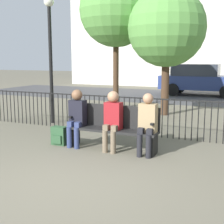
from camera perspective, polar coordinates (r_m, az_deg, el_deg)
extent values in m
plane|color=#605B4C|center=(4.89, -9.77, -12.92)|extent=(80.00, 80.00, 0.00)
cube|color=black|center=(6.44, 0.00, -3.29)|extent=(1.92, 0.45, 0.05)
cube|color=black|center=(6.57, 0.69, -0.73)|extent=(1.92, 0.05, 0.47)
cube|color=black|center=(6.90, -6.87, -4.41)|extent=(0.06, 0.38, 0.40)
cube|color=black|center=(6.20, 7.67, -6.04)|extent=(0.06, 0.38, 0.40)
cube|color=black|center=(6.81, -6.95, -0.73)|extent=(0.06, 0.38, 0.04)
cube|color=black|center=(6.10, 7.76, -1.96)|extent=(0.06, 0.38, 0.04)
cylinder|color=navy|center=(6.71, -7.82, -4.62)|extent=(0.11, 0.11, 0.45)
cylinder|color=navy|center=(6.62, -6.49, -4.79)|extent=(0.11, 0.11, 0.45)
cube|color=navy|center=(6.73, -7.42, -2.16)|extent=(0.11, 0.20, 0.12)
cube|color=navy|center=(6.64, -6.09, -2.29)|extent=(0.11, 0.20, 0.12)
cube|color=black|center=(6.75, -6.28, -0.15)|extent=(0.34, 0.22, 0.55)
sphere|color=brown|center=(6.67, -6.42, 3.14)|extent=(0.23, 0.23, 0.23)
cylinder|color=brown|center=(6.32, -1.29, -5.42)|extent=(0.11, 0.11, 0.45)
cylinder|color=brown|center=(6.25, 0.21, -5.60)|extent=(0.11, 0.11, 0.45)
cube|color=brown|center=(6.34, -0.92, -2.81)|extent=(0.11, 0.20, 0.12)
cube|color=brown|center=(6.27, 0.58, -2.95)|extent=(0.11, 0.20, 0.12)
cube|color=maroon|center=(6.37, 0.27, -0.67)|extent=(0.34, 0.22, 0.55)
sphere|color=#A37556|center=(6.29, 0.20, 2.81)|extent=(0.23, 0.23, 0.23)
cylinder|color=black|center=(6.05, 5.06, -6.13)|extent=(0.11, 0.11, 0.45)
cylinder|color=black|center=(6.00, 6.69, -6.30)|extent=(0.11, 0.11, 0.45)
cube|color=black|center=(6.08, 5.41, -3.40)|extent=(0.11, 0.20, 0.12)
cube|color=black|center=(6.03, 7.03, -3.54)|extent=(0.11, 0.20, 0.12)
cube|color=#997F59|center=(6.12, 6.60, -1.10)|extent=(0.34, 0.22, 0.57)
sphere|color=#A37556|center=(6.04, 6.61, 2.47)|extent=(0.20, 0.20, 0.20)
cube|color=#284C2D|center=(6.98, -9.61, -4.28)|extent=(0.33, 0.19, 0.41)
cube|color=#284C2D|center=(6.91, -10.12, -4.98)|extent=(0.23, 0.04, 0.18)
cylinder|color=black|center=(10.05, -19.81, 1.10)|extent=(0.02, 0.02, 0.95)
cylinder|color=black|center=(9.96, -19.23, 1.06)|extent=(0.02, 0.02, 0.95)
cylinder|color=black|center=(9.86, -18.63, 1.01)|extent=(0.02, 0.02, 0.95)
cylinder|color=black|center=(9.77, -18.03, 0.96)|extent=(0.02, 0.02, 0.95)
cylinder|color=black|center=(9.68, -17.41, 0.92)|extent=(0.02, 0.02, 0.95)
cylinder|color=black|center=(9.59, -16.78, 0.87)|extent=(0.02, 0.02, 0.95)
cylinder|color=black|center=(9.50, -16.14, 0.82)|extent=(0.02, 0.02, 0.95)
cylinder|color=black|center=(9.41, -15.48, 0.77)|extent=(0.02, 0.02, 0.95)
cylinder|color=black|center=(9.32, -14.81, 0.72)|extent=(0.02, 0.02, 0.95)
cylinder|color=black|center=(9.24, -14.13, 0.67)|extent=(0.02, 0.02, 0.95)
cylinder|color=black|center=(9.15, -13.44, 0.62)|extent=(0.02, 0.02, 0.95)
cylinder|color=black|center=(9.07, -12.74, 0.56)|extent=(0.02, 0.02, 0.95)
cylinder|color=black|center=(8.98, -12.02, 0.51)|extent=(0.02, 0.02, 0.95)
cylinder|color=black|center=(8.90, -11.29, 0.45)|extent=(0.02, 0.02, 0.95)
cylinder|color=black|center=(8.82, -10.54, 0.39)|extent=(0.02, 0.02, 0.95)
cylinder|color=black|center=(8.75, -9.79, 0.33)|extent=(0.02, 0.02, 0.95)
cylinder|color=black|center=(8.67, -9.02, 0.27)|extent=(0.02, 0.02, 0.95)
cylinder|color=black|center=(8.60, -8.23, 0.21)|extent=(0.02, 0.02, 0.95)
cylinder|color=black|center=(8.52, -7.43, 0.15)|extent=(0.02, 0.02, 0.95)
cylinder|color=black|center=(8.45, -6.62, 0.09)|extent=(0.02, 0.02, 0.95)
cylinder|color=black|center=(8.38, -5.80, 0.03)|extent=(0.02, 0.02, 0.95)
cylinder|color=black|center=(8.32, -4.96, -0.04)|extent=(0.02, 0.02, 0.95)
cylinder|color=black|center=(8.25, -4.11, -0.11)|extent=(0.02, 0.02, 0.95)
cylinder|color=black|center=(8.19, -3.24, -0.17)|extent=(0.02, 0.02, 0.95)
cylinder|color=black|center=(8.12, -2.36, -0.24)|extent=(0.02, 0.02, 0.95)
cylinder|color=black|center=(8.06, -1.47, -0.31)|extent=(0.02, 0.02, 0.95)
cylinder|color=black|center=(8.01, -0.56, -0.38)|extent=(0.02, 0.02, 0.95)
cylinder|color=black|center=(7.95, 0.36, -0.45)|extent=(0.02, 0.02, 0.95)
cylinder|color=black|center=(7.90, 1.29, -0.52)|extent=(0.02, 0.02, 0.95)
cylinder|color=black|center=(7.84, 2.23, -0.59)|extent=(0.02, 0.02, 0.95)
cylinder|color=black|center=(7.79, 3.19, -0.67)|extent=(0.02, 0.02, 0.95)
cylinder|color=black|center=(7.75, 4.16, -0.74)|extent=(0.02, 0.02, 0.95)
cylinder|color=black|center=(7.70, 5.14, -0.82)|extent=(0.02, 0.02, 0.95)
cylinder|color=black|center=(7.66, 6.13, -0.89)|extent=(0.02, 0.02, 0.95)
cylinder|color=black|center=(7.62, 7.13, -0.97)|extent=(0.02, 0.02, 0.95)
cylinder|color=black|center=(7.58, 8.14, -1.04)|extent=(0.02, 0.02, 0.95)
cylinder|color=black|center=(7.54, 9.17, -1.12)|extent=(0.02, 0.02, 0.95)
cylinder|color=black|center=(7.51, 10.20, -1.20)|extent=(0.02, 0.02, 0.95)
cylinder|color=black|center=(7.48, 11.24, -1.28)|extent=(0.02, 0.02, 0.95)
cylinder|color=black|center=(7.45, 12.29, -1.35)|extent=(0.02, 0.02, 0.95)
cylinder|color=black|center=(7.43, 13.35, -1.43)|extent=(0.02, 0.02, 0.95)
cylinder|color=black|center=(7.40, 14.41, -1.51)|extent=(0.02, 0.02, 0.95)
cylinder|color=black|center=(7.38, 15.48, -1.59)|extent=(0.02, 0.02, 0.95)
cylinder|color=black|center=(7.36, 16.56, -1.66)|extent=(0.02, 0.02, 0.95)
cylinder|color=black|center=(7.35, 17.64, -1.74)|extent=(0.02, 0.02, 0.95)
cylinder|color=black|center=(7.34, 18.73, -1.82)|extent=(0.02, 0.02, 0.95)
cylinder|color=black|center=(7.33, 19.82, -1.89)|extent=(0.02, 0.02, 0.95)
cube|color=black|center=(7.67, 4.34, 2.59)|extent=(9.00, 0.03, 0.03)
cylinder|color=#422D1E|center=(10.63, 9.70, 5.29)|extent=(0.26, 0.26, 2.18)
sphere|color=#569342|center=(10.65, 9.98, 14.95)|extent=(2.55, 2.55, 2.55)
cylinder|color=#422D1E|center=(11.95, 0.71, 7.65)|extent=(0.21, 0.21, 2.91)
sphere|color=#569342|center=(12.07, 0.74, 18.14)|extent=(2.70, 2.70, 2.70)
cylinder|color=black|center=(9.26, -11.11, 8.32)|extent=(0.10, 0.10, 3.37)
sphere|color=silver|center=(9.39, -11.48, 19.15)|extent=(0.28, 0.28, 0.28)
cube|color=#3D3D3F|center=(16.06, 14.61, 2.65)|extent=(24.00, 6.00, 0.01)
cube|color=navy|center=(16.92, 16.04, 5.19)|extent=(4.20, 1.70, 0.70)
cube|color=#2D333D|center=(16.93, 15.08, 7.44)|extent=(2.31, 1.56, 0.60)
cylinder|color=black|center=(16.32, 11.02, 4.01)|extent=(0.64, 0.20, 0.64)
cylinder|color=black|center=(18.02, 12.27, 4.48)|extent=(0.64, 0.20, 0.64)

